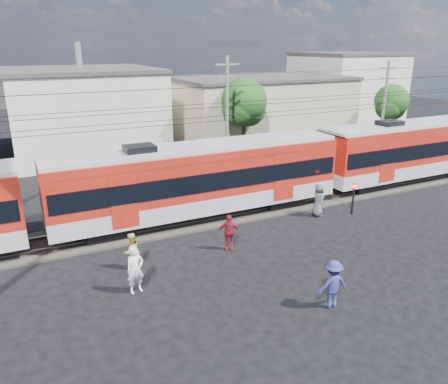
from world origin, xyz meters
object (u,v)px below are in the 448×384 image
Objects in this scene: commuter_train at (203,177)px; pedestrian_a at (135,270)px; pedestrian_c at (332,284)px; crossing_signal at (354,193)px; car_silver at (399,148)px.

pedestrian_a is (-5.44, -5.90, -1.43)m from commuter_train.
commuter_train is 26.76× the size of pedestrian_c.
pedestrian_a reaches higher than pedestrian_c.
pedestrian_c is at bearing -136.02° from crossing_signal.
pedestrian_a reaches higher than crossing_signal.
commuter_train is 25.93× the size of pedestrian_a.
commuter_train is 10.19m from pedestrian_c.
commuter_train is 8.54m from crossing_signal.
car_silver is at bearing 34.28° from crossing_signal.
commuter_train is at bearing 35.40° from pedestrian_a.
crossing_signal reaches higher than car_silver.
commuter_train reaches higher than pedestrian_c.
pedestrian_a is 28.71m from car_silver.
crossing_signal is at bearing -0.56° from pedestrian_a.
car_silver is (20.10, 15.70, -0.26)m from pedestrian_c.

